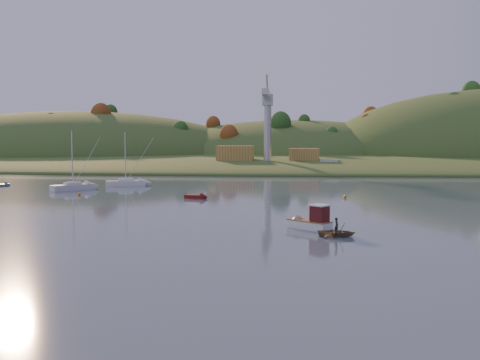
# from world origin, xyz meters

# --- Properties ---
(ground) EXTENTS (500.00, 500.00, 0.00)m
(ground) POSITION_xyz_m (0.00, 0.00, 0.00)
(ground) COLOR #354256
(ground) RESTS_ON ground
(far_shore) EXTENTS (620.00, 220.00, 1.50)m
(far_shore) POSITION_xyz_m (0.00, 230.00, 0.00)
(far_shore) COLOR #365020
(far_shore) RESTS_ON ground
(shore_slope) EXTENTS (640.00, 150.00, 7.00)m
(shore_slope) POSITION_xyz_m (0.00, 165.00, 0.00)
(shore_slope) COLOR #365020
(shore_slope) RESTS_ON ground
(hill_left) EXTENTS (170.00, 140.00, 44.00)m
(hill_left) POSITION_xyz_m (-90.00, 200.00, 0.00)
(hill_left) COLOR #365020
(hill_left) RESTS_ON ground
(hill_center) EXTENTS (140.00, 120.00, 36.00)m
(hill_center) POSITION_xyz_m (10.00, 210.00, 0.00)
(hill_center) COLOR #365020
(hill_center) RESTS_ON ground
(hillside_trees) EXTENTS (280.00, 50.00, 32.00)m
(hillside_trees) POSITION_xyz_m (0.00, 185.00, 0.00)
(hillside_trees) COLOR #1C4A1A
(hillside_trees) RESTS_ON ground
(wharf) EXTENTS (42.00, 16.00, 2.40)m
(wharf) POSITION_xyz_m (5.00, 122.00, 1.20)
(wharf) COLOR slate
(wharf) RESTS_ON ground
(shed_west) EXTENTS (11.00, 8.00, 4.80)m
(shed_west) POSITION_xyz_m (-8.00, 123.00, 4.80)
(shed_west) COLOR olive
(shed_west) RESTS_ON wharf
(shed_east) EXTENTS (9.00, 7.00, 4.00)m
(shed_east) POSITION_xyz_m (13.00, 124.00, 4.40)
(shed_east) COLOR olive
(shed_east) RESTS_ON wharf
(dock_crane) EXTENTS (3.20, 28.00, 20.30)m
(dock_crane) POSITION_xyz_m (2.00, 118.39, 17.17)
(dock_crane) COLOR #B7B7BC
(dock_crane) RESTS_ON wharf
(fishing_boat) EXTENTS (5.29, 4.81, 3.49)m
(fishing_boat) POSITION_xyz_m (10.18, 14.26, 0.77)
(fishing_boat) COLOR silver
(fishing_boat) RESTS_ON ground
(sailboat_near) EXTENTS (6.92, 7.23, 10.69)m
(sailboat_near) POSITION_xyz_m (-30.37, 52.13, 0.70)
(sailboat_near) COLOR silver
(sailboat_near) RESTS_ON ground
(sailboat_far) EXTENTS (7.98, 4.49, 10.60)m
(sailboat_far) POSITION_xyz_m (-23.63, 61.87, 0.70)
(sailboat_far) COLOR silver
(sailboat_far) RESTS_ON ground
(canoe) EXTENTS (3.56, 2.55, 0.74)m
(canoe) POSITION_xyz_m (12.87, 10.00, 0.37)
(canoe) COLOR olive
(canoe) RESTS_ON ground
(paddler) EXTENTS (0.37, 0.56, 1.54)m
(paddler) POSITION_xyz_m (12.87, 10.00, 0.77)
(paddler) COLOR black
(paddler) RESTS_ON ground
(red_tender) EXTENTS (4.06, 2.44, 1.31)m
(red_tender) POSITION_xyz_m (-5.41, 40.91, 0.27)
(red_tender) COLOR #62140E
(red_tender) RESTS_ON ground
(grey_dinghy) EXTENTS (2.74, 3.43, 1.22)m
(grey_dinghy) POSITION_xyz_m (-46.91, 58.74, 0.25)
(grey_dinghy) COLOR slate
(grey_dinghy) RESTS_ON ground
(work_vessel) EXTENTS (13.26, 8.26, 3.21)m
(work_vessel) POSITION_xyz_m (20.53, 118.00, 1.14)
(work_vessel) COLOR slate
(work_vessel) RESTS_ON ground
(buoy_1) EXTENTS (0.50, 0.50, 0.50)m
(buoy_1) POSITION_xyz_m (17.13, 43.36, 0.25)
(buoy_1) COLOR orange
(buoy_1) RESTS_ON ground
(buoy_2) EXTENTS (0.50, 0.50, 0.50)m
(buoy_2) POSITION_xyz_m (-25.75, 43.59, 0.25)
(buoy_2) COLOR orange
(buoy_2) RESTS_ON ground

